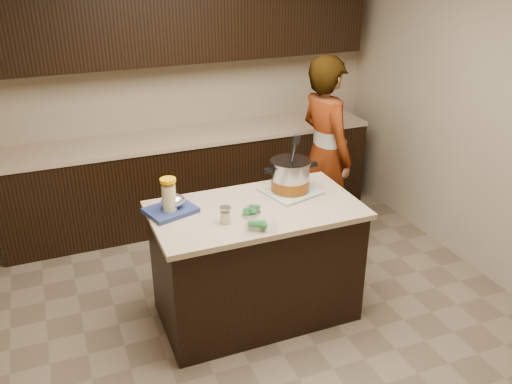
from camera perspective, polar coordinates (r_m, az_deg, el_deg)
ground_plane at (r=4.26m, az=0.00°, el=-12.55°), size 4.00×4.00×0.00m
room_shell at (r=3.49m, az=0.00°, el=10.40°), size 4.04×4.04×2.72m
back_cabinets at (r=5.30m, az=-7.10°, el=6.60°), size 3.60×0.63×2.33m
island at (r=4.00m, az=0.00°, el=-7.40°), size 1.46×0.81×0.90m
dish_towel at (r=4.01m, az=3.60°, el=0.10°), size 0.44×0.44×0.02m
stock_pot at (r=3.96m, az=3.64°, el=1.52°), size 0.42×0.31×0.42m
lemonade_pitcher at (r=3.68m, az=-9.13°, el=-0.64°), size 0.14×0.14×0.26m
mason_jar at (r=3.56m, az=-3.25°, el=-2.48°), size 0.09×0.09×0.12m
broccoli_tub_left at (r=3.65m, az=-0.62°, el=-2.23°), size 0.13×0.13×0.05m
broccoli_tub_right at (r=3.70m, az=-0.30°, el=-1.87°), size 0.13×0.13×0.05m
broccoli_tub_rect at (r=3.49m, az=0.44°, el=-3.49°), size 0.21×0.17×0.07m
blue_tray at (r=3.74m, az=-8.87°, el=-1.54°), size 0.38×0.34×0.12m
person at (r=4.84m, az=7.28°, el=3.95°), size 0.48×0.68×1.75m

